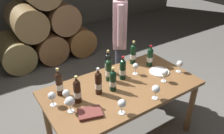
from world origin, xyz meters
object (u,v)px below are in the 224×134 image
Objects in this scene: wine_bottle_0 at (150,57)px; serving_plate at (159,72)px; wine_bottle_1 at (123,69)px; wine_glass_2 at (52,96)px; wine_bottle_5 at (59,84)px; wine_bottle_6 at (109,70)px; wine_glass_1 at (66,94)px; wine_glass_4 at (122,104)px; wine_glass_7 at (156,89)px; wine_bottle_7 at (77,91)px; wine_bottle_4 at (108,63)px; dining_table at (122,93)px; wine_glass_0 at (136,67)px; wine_glass_3 at (180,64)px; wine_bottle_2 at (133,54)px; tasting_notebook at (90,113)px; wine_glass_5 at (70,102)px; wine_glass_6 at (165,73)px; wine_bottle_8 at (113,81)px; wine_bottle_3 at (98,83)px; sommelier_presenting at (119,32)px.

serving_plate is at bearing -93.56° from wine_bottle_0.
wine_glass_2 is at bearing -179.35° from wine_bottle_1.
wine_bottle_5 is 0.57m from wine_bottle_6.
wine_bottle_1 is at bearing 3.68° from wine_glass_1.
wine_glass_7 is (0.41, -0.01, 0.00)m from wine_glass_4.
wine_bottle_1 is at bearing 8.99° from wine_bottle_7.
dining_table is at bearing -95.64° from wine_bottle_4.
wine_glass_0 is 0.96× the size of wine_glass_3.
wine_bottle_0 is at bearing 52.75° from wine_glass_7.
tasting_notebook is at bearing -149.78° from wine_bottle_2.
wine_bottle_0 is 0.68m from wine_glass_7.
wine_bottle_2 is at bearing 47.32° from tasting_notebook.
wine_glass_5 is at bearing -174.38° from dining_table.
wine_glass_6 is (0.03, -0.53, -0.03)m from wine_bottle_2.
wine_glass_3 is at bearing -8.26° from wine_bottle_8.
serving_plate is at bearing 41.04° from wine_glass_7.
wine_glass_6 is at bearing -16.38° from wine_bottle_3.
sommelier_presenting is at bearing 31.17° from wine_glass_1.
wine_glass_6 reaches higher than tasting_notebook.
wine_glass_2 reaches higher than dining_table.
wine_bottle_0 is 0.86m from wine_bottle_3.
wine_glass_7 is (0.06, -0.48, -0.01)m from wine_bottle_1.
wine_bottle_0 is 0.23m from serving_plate.
serving_plate is (0.81, 0.34, -0.10)m from wine_glass_4.
wine_glass_0 is 0.86m from tasting_notebook.
wine_bottle_4 is at bearing 59.58° from wine_bottle_6.
tasting_notebook is at bearing 166.34° from wine_glass_7.
wine_bottle_2 is 1.05m from wine_bottle_5.
sommelier_presenting is at bearing 57.65° from wine_bottle_1.
sommelier_presenting is at bearing 35.49° from wine_bottle_7.
wine_glass_3 is 0.26m from serving_plate.
sommelier_presenting reaches higher than wine_bottle_8.
wine_glass_7 is at bearing -127.25° from wine_bottle_0.
wine_bottle_3 is at bearing -166.28° from wine_bottle_1.
dining_table is 5.39× the size of wine_bottle_6.
wine_glass_6 is (1.07, -0.42, -0.03)m from wine_bottle_5.
serving_plate is at bearing 27.11° from tasting_notebook.
wine_bottle_1 reaches higher than serving_plate.
wine_glass_3 is at bearing -8.98° from wine_bottle_3.
wine_bottle_0 is 1.03× the size of wine_bottle_8.
wine_glass_4 is 0.48m from wine_glass_5.
wine_glass_1 is at bearing -165.51° from wine_bottle_2.
wine_bottle_6 is 2.11× the size of wine_glass_3.
wine_bottle_0 is 1.91× the size of wine_glass_1.
wine_bottle_6 is 0.58m from wine_glass_7.
wine_glass_6 is (0.73, -0.21, -0.02)m from wine_bottle_3.
wine_glass_4 and wine_glass_6 have the same top height.
wine_glass_5 is (-0.12, -0.09, -0.01)m from wine_bottle_7.
wine_bottle_0 is 0.55m from wine_bottle_4.
wine_bottle_1 is 1.76× the size of wine_glass_5.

